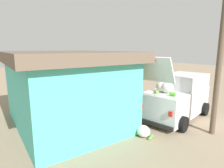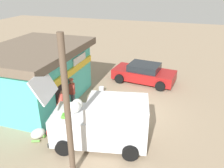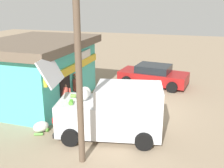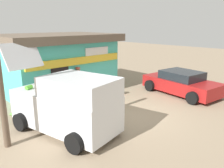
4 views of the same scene
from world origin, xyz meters
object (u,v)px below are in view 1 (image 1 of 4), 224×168
at_px(storefront_bar, 65,87).
at_px(paint_bucket, 98,99).
at_px(vendor_standing, 106,96).
at_px(delivery_van, 178,97).
at_px(unloaded_banana_pile, 143,131).
at_px(customer_bending, 120,103).
at_px(parked_sedan, 107,83).

height_order(storefront_bar, paint_bucket, storefront_bar).
bearing_deg(paint_bucket, vendor_standing, 158.55).
distance_m(delivery_van, unloaded_banana_pile, 3.00).
xyz_separation_m(delivery_van, customer_bending, (1.18, 2.64, -0.17)).
bearing_deg(customer_bending, paint_bucket, -15.08).
relative_size(parked_sedan, unloaded_banana_pile, 5.24).
height_order(unloaded_banana_pile, paint_bucket, unloaded_banana_pile).
bearing_deg(customer_bending, delivery_van, -114.06).
bearing_deg(vendor_standing, storefront_bar, 87.33).
xyz_separation_m(storefront_bar, parked_sedan, (4.48, -5.19, -1.04)).
distance_m(unloaded_banana_pile, paint_bucket, 5.22).
xyz_separation_m(parked_sedan, paint_bucket, (-2.38, 2.22, -0.44)).
xyz_separation_m(customer_bending, paint_bucket, (3.37, -0.91, -0.68)).
bearing_deg(vendor_standing, delivery_van, -132.27).
bearing_deg(parked_sedan, paint_bucket, 137.01).
relative_size(delivery_van, unloaded_banana_pile, 5.63).
bearing_deg(unloaded_banana_pile, customer_bending, -6.31).
relative_size(parked_sedan, paint_bucket, 13.22).
relative_size(unloaded_banana_pile, paint_bucket, 2.52).
bearing_deg(delivery_van, customer_bending, 65.94).
xyz_separation_m(storefront_bar, customer_bending, (-1.27, -2.05, -0.79)).
bearing_deg(customer_bending, parked_sedan, -28.54).
distance_m(storefront_bar, unloaded_banana_pile, 3.82).
bearing_deg(paint_bucket, parked_sedan, -42.99).
height_order(vendor_standing, paint_bucket, vendor_standing).
distance_m(parked_sedan, unloaded_banana_pile, 8.20).
bearing_deg(paint_bucket, customer_bending, 164.92).
height_order(storefront_bar, vendor_standing, storefront_bar).
relative_size(storefront_bar, paint_bucket, 19.18).
bearing_deg(delivery_van, vendor_standing, 47.73).
relative_size(vendor_standing, customer_bending, 1.16).
bearing_deg(storefront_bar, vendor_standing, -92.67).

